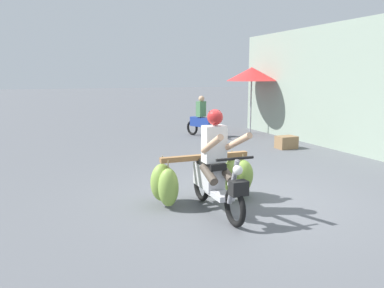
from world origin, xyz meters
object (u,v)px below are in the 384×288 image
(market_umbrella_near_shop, at_px, (252,74))
(produce_crate, at_px, (286,142))
(motorbike_distant_ahead_left, at_px, (202,120))
(motorbike_main_loaded, at_px, (210,175))

(market_umbrella_near_shop, height_order, produce_crate, market_umbrella_near_shop)
(motorbike_distant_ahead_left, height_order, produce_crate, motorbike_distant_ahead_left)
(motorbike_distant_ahead_left, xyz_separation_m, market_umbrella_near_shop, (1.95, 0.07, 1.56))
(motorbike_main_loaded, xyz_separation_m, market_umbrella_near_shop, (4.63, 6.56, 1.64))
(motorbike_main_loaded, xyz_separation_m, produce_crate, (4.06, 3.57, -0.30))
(motorbike_distant_ahead_left, distance_m, market_umbrella_near_shop, 2.50)
(motorbike_distant_ahead_left, relative_size, produce_crate, 2.73)
(market_umbrella_near_shop, relative_size, produce_crate, 4.23)
(motorbike_distant_ahead_left, height_order, market_umbrella_near_shop, market_umbrella_near_shop)
(market_umbrella_near_shop, bearing_deg, produce_crate, -100.68)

